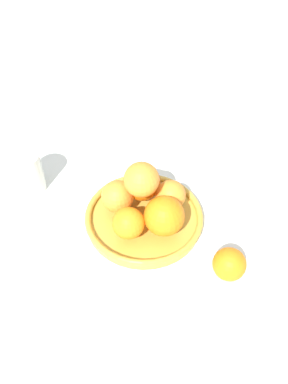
% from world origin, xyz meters
% --- Properties ---
extents(ground_plane, '(4.00, 4.00, 0.00)m').
position_xyz_m(ground_plane, '(0.00, 0.00, 0.00)').
color(ground_plane, silver).
extents(fruit_bowl, '(0.26, 0.26, 0.03)m').
position_xyz_m(fruit_bowl, '(0.00, 0.00, 0.01)').
color(fruit_bowl, gold).
rests_on(fruit_bowl, ground_plane).
extents(orange_pile, '(0.18, 0.19, 0.13)m').
position_xyz_m(orange_pile, '(-0.00, 0.00, 0.07)').
color(orange_pile, orange).
rests_on(orange_pile, fruit_bowl).
extents(stray_orange, '(0.06, 0.06, 0.06)m').
position_xyz_m(stray_orange, '(-0.03, 0.21, 0.03)').
color(stray_orange, orange).
rests_on(stray_orange, ground_plane).
extents(drinking_glass, '(0.08, 0.08, 0.10)m').
position_xyz_m(drinking_glass, '(0.13, -0.26, 0.05)').
color(drinking_glass, silver).
rests_on(drinking_glass, ground_plane).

